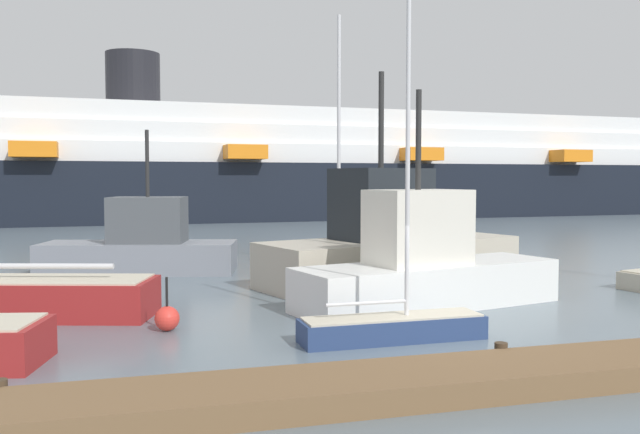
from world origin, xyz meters
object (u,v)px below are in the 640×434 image
sailboat_2 (350,257)px  fishing_boat_1 (388,246)px  channel_buoy_0 (167,318)px  sailboat_4 (7,292)px  cruise_ship (312,169)px  sailboat_0 (393,323)px  fishing_boat_0 (142,246)px  fishing_boat_2 (425,267)px

sailboat_2 → fishing_boat_1: 3.81m
fishing_boat_1 → channel_buoy_0: fishing_boat_1 is taller
sailboat_4 → cruise_ship: (18.77, 40.47, 3.72)m
channel_buoy_0 → sailboat_4: bearing=144.8°
sailboat_2 → sailboat_4: 12.78m
sailboat_0 → cruise_ship: size_ratio=0.09×
fishing_boat_0 → sailboat_4: bearing=-100.8°
sailboat_4 → fishing_boat_2: size_ratio=1.51×
sailboat_0 → fishing_boat_2: (2.26, 3.32, 0.70)m
sailboat_0 → fishing_boat_2: 4.08m
fishing_boat_0 → fishing_boat_1: bearing=-18.3°
fishing_boat_2 → channel_buoy_0: size_ratio=6.36×
fishing_boat_2 → cruise_ship: bearing=-114.2°
cruise_ship → sailboat_0: bearing=-105.4°
fishing_boat_2 → fishing_boat_1: bearing=-110.8°
fishing_boat_1 → sailboat_4: bearing=-4.6°
fishing_boat_2 → cruise_ship: size_ratio=0.09×
sailboat_4 → sailboat_2: bearing=-134.5°
fishing_boat_2 → channel_buoy_0: 7.06m
fishing_boat_0 → cruise_ship: cruise_ship is taller
fishing_boat_0 → sailboat_0: bearing=-53.8°
sailboat_0 → sailboat_2: 11.46m
fishing_boat_0 → fishing_boat_2: fishing_boat_2 is taller
fishing_boat_0 → channel_buoy_0: fishing_boat_0 is taller
fishing_boat_1 → channel_buoy_0: 9.12m
sailboat_0 → channel_buoy_0: size_ratio=6.27×
sailboat_2 → fishing_boat_2: sailboat_2 is taller
sailboat_4 → fishing_boat_0: 8.17m
cruise_ship → fishing_boat_2: bearing=-103.4°
channel_buoy_0 → cruise_ship: bearing=70.9°
fishing_boat_2 → sailboat_4: bearing=-22.1°
fishing_boat_1 → fishing_boat_2: 4.14m
fishing_boat_0 → fishing_boat_2: bearing=-37.1°
sailboat_0 → fishing_boat_2: size_ratio=0.99×
fishing_boat_2 → channel_buoy_0: fishing_boat_2 is taller
fishing_boat_1 → sailboat_0: bearing=52.4°
sailboat_2 → fishing_boat_0: sailboat_2 is taller
cruise_ship → fishing_boat_1: bearing=-103.8°
cruise_ship → fishing_boat_0: bearing=-117.6°
sailboat_0 → fishing_boat_1: bearing=68.6°
sailboat_4 → channel_buoy_0: (3.82, -2.69, -0.34)m
sailboat_4 → channel_buoy_0: bearing=161.4°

